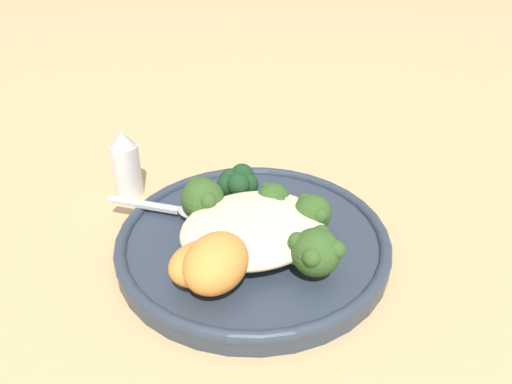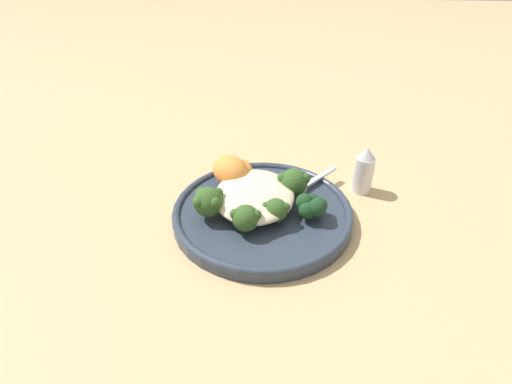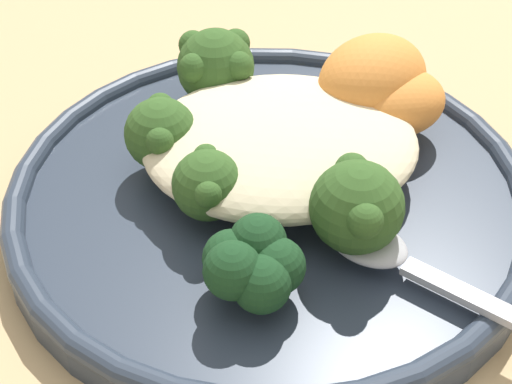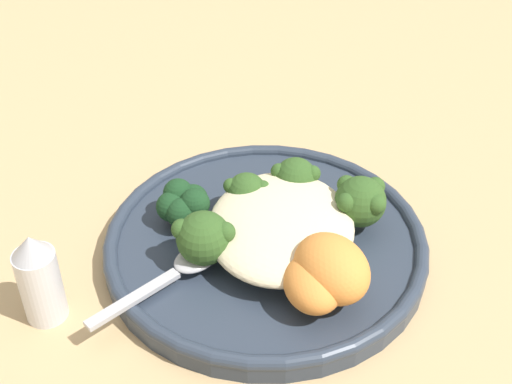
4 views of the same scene
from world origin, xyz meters
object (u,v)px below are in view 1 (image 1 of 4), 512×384
Objects in this scene: sweet_potato_chunk_2 at (216,263)px; broccoli_stalk_2 at (268,207)px; broccoli_stalk_0 at (303,250)px; sweet_potato_chunk_0 at (198,263)px; salt_shaker at (126,164)px; sweet_potato_chunk_1 at (242,230)px; broccoli_stalk_3 at (209,205)px; plate at (253,240)px; quinoa_mound at (253,228)px; spoon at (184,210)px; broccoli_stalk_1 at (301,218)px; kale_tuft at (237,182)px.

broccoli_stalk_2 is at bearing -141.03° from sweet_potato_chunk_2.
broccoli_stalk_0 is 0.09m from sweet_potato_chunk_0.
salt_shaker is (0.11, -0.14, 0.00)m from broccoli_stalk_2.
sweet_potato_chunk_1 is (0.04, 0.02, -0.00)m from broccoli_stalk_2.
sweet_potato_chunk_0 is (0.04, 0.07, -0.00)m from broccoli_stalk_3.
plate is 2.88× the size of broccoli_stalk_2.
broccoli_stalk_3 is 1.93× the size of sweet_potato_chunk_0.
sweet_potato_chunk_0 is 0.20m from salt_shaker.
quinoa_mound is at bearing 64.81° from plate.
sweet_potato_chunk_2 is 0.64× the size of spoon.
sweet_potato_chunk_1 is 0.58× the size of salt_shaker.
broccoli_stalk_0 is 0.05m from broccoli_stalk_1.
plate is 2.61× the size of broccoli_stalk_0.
plate is 0.09m from sweet_potato_chunk_2.
sweet_potato_chunk_0 is at bearing 94.10° from salt_shaker.
broccoli_stalk_2 is at bearing -138.61° from quinoa_mound.
quinoa_mound reaches higher than spoon.
quinoa_mound is 1.33× the size of broccoli_stalk_3.
broccoli_stalk_0 is at bearing 170.73° from sweet_potato_chunk_2.
quinoa_mound is at bearing 169.38° from sweet_potato_chunk_1.
sweet_potato_chunk_1 is (0.06, -0.01, -0.00)m from broccoli_stalk_1.
broccoli_stalk_1 is (-0.05, 0.01, 0.00)m from quinoa_mound.
broccoli_stalk_2 is at bearing 98.52° from kale_tuft.
quinoa_mound is 0.08m from kale_tuft.
broccoli_stalk_3 is at bearing -107.34° from sweet_potato_chunk_2.
spoon is (0.06, 0.01, -0.01)m from kale_tuft.
broccoli_stalk_0 is 0.08m from sweet_potato_chunk_2.
broccoli_stalk_0 is (-0.02, 0.07, 0.03)m from plate.
sweet_potato_chunk_0 is (0.09, 0.05, 0.00)m from broccoli_stalk_2.
broccoli_stalk_3 is at bearing 113.06° from salt_shaker.
broccoli_stalk_3 is 0.09m from sweet_potato_chunk_2.
quinoa_mound is 2.57× the size of sweet_potato_chunk_0.
broccoli_stalk_0 reaches higher than sweet_potato_chunk_1.
broccoli_stalk_2 is at bearing 140.30° from broccoli_stalk_0.
sweet_potato_chunk_0 is at bearing 28.98° from sweet_potato_chunk_1.
broccoli_stalk_3 is at bearing 170.41° from broccoli_stalk_0.
kale_tuft is at bearing 61.35° from broccoli_stalk_2.
salt_shaker reaches higher than broccoli_stalk_2.
sweet_potato_chunk_0 reaches higher than plate.
broccoli_stalk_2 is 0.09m from spoon.
plate is at bearing -115.19° from quinoa_mound.
plate is 0.03m from quinoa_mound.
sweet_potato_chunk_2 is (0.08, -0.01, 0.00)m from broccoli_stalk_0.
kale_tuft is (-0.03, -0.08, -0.00)m from sweet_potato_chunk_1.
sweet_potato_chunk_2 is at bearing 44.74° from sweet_potato_chunk_1.
broccoli_stalk_0 reaches higher than sweet_potato_chunk_0.
broccoli_stalk_3 is at bearing 167.98° from spoon.
sweet_potato_chunk_0 is at bearing 120.17° from spoon.
sweet_potato_chunk_1 is (0.03, -0.05, -0.00)m from broccoli_stalk_0.
broccoli_stalk_1 is at bearing -179.83° from spoon.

